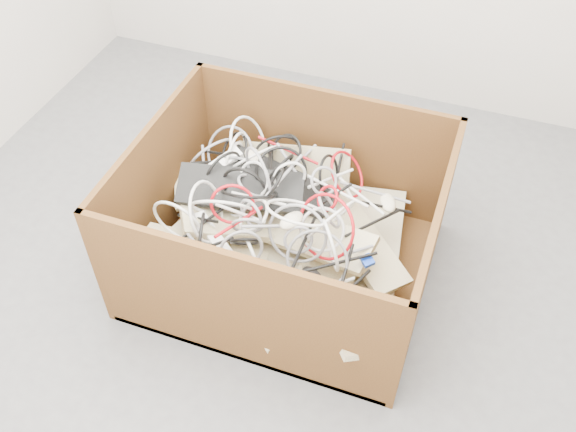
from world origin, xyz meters
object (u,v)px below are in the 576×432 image
(power_strip_left, at_px, (211,172))
(vga_plug, at_px, (367,261))
(power_strip_right, at_px, (214,239))
(cardboard_box, at_px, (283,243))

(power_strip_left, height_order, vga_plug, power_strip_left)
(power_strip_left, relative_size, vga_plug, 6.38)
(vga_plug, bearing_deg, power_strip_left, -151.71)
(vga_plug, bearing_deg, power_strip_right, -127.85)
(cardboard_box, bearing_deg, vga_plug, -20.32)
(power_strip_right, relative_size, vga_plug, 5.60)
(power_strip_left, relative_size, power_strip_right, 1.14)
(power_strip_right, xyz_separation_m, vga_plug, (0.57, 0.07, 0.03))
(power_strip_left, bearing_deg, power_strip_right, -118.62)
(power_strip_right, bearing_deg, cardboard_box, 81.87)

